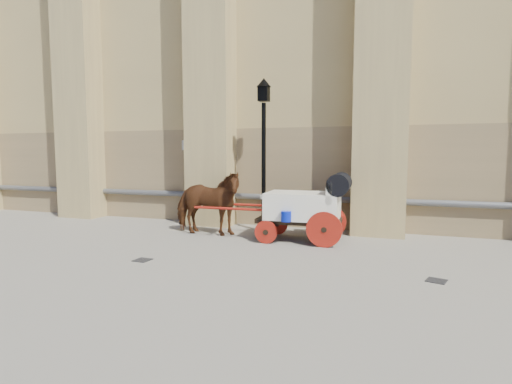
% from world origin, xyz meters
% --- Properties ---
extents(ground, '(90.00, 90.00, 0.00)m').
position_xyz_m(ground, '(0.00, 0.00, 0.00)').
color(ground, gray).
rests_on(ground, ground).
extents(horse, '(0.95, 2.08, 1.75)m').
position_xyz_m(horse, '(-0.43, 2.09, 0.88)').
color(horse, brown).
rests_on(horse, ground).
extents(carriage, '(4.02, 1.45, 1.75)m').
position_xyz_m(carriage, '(2.34, 2.20, 0.94)').
color(carriage, black).
rests_on(carriage, ground).
extents(street_lamp, '(0.40, 0.40, 4.32)m').
position_xyz_m(street_lamp, '(0.87, 3.08, 2.31)').
color(street_lamp, black).
rests_on(street_lamp, ground).
extents(drain_grate_near, '(0.34, 0.34, 0.01)m').
position_xyz_m(drain_grate_near, '(-0.57, -0.74, 0.01)').
color(drain_grate_near, black).
rests_on(drain_grate_near, ground).
extents(drain_grate_far, '(0.40, 0.40, 0.01)m').
position_xyz_m(drain_grate_far, '(5.12, -0.25, 0.01)').
color(drain_grate_far, black).
rests_on(drain_grate_far, ground).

